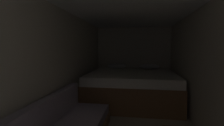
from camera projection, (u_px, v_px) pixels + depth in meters
wall_back at (133, 60)px, 5.10m from camera, size 2.31×0.05×1.99m
wall_left at (57, 70)px, 2.61m from camera, size 0.05×5.35×1.99m
wall_right at (211, 73)px, 2.27m from camera, size 0.05×5.35×1.99m
ceiling_slab at (129, 1)px, 2.35m from camera, size 2.31×5.35×0.05m
bed at (132, 87)px, 4.14m from camera, size 2.09×1.93×0.90m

